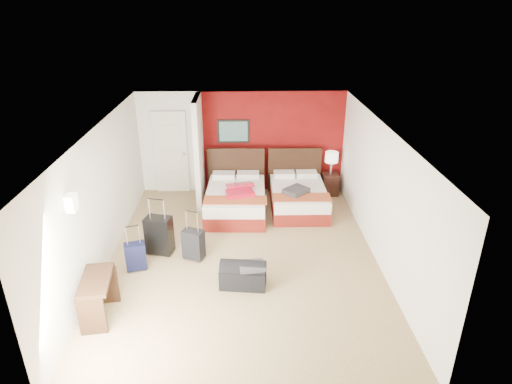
{
  "coord_description": "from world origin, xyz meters",
  "views": [
    {
      "loc": [
        0.03,
        -7.11,
        4.53
      ],
      "look_at": [
        0.27,
        0.8,
        1.0
      ],
      "focal_mm": 30.83,
      "sensor_mm": 36.0,
      "label": 1
    }
  ],
  "objects_px": {
    "nightstand": "(330,184)",
    "suitcase_navy": "(136,257)",
    "duffel_bag": "(243,276)",
    "desk": "(99,298)",
    "table_lamp": "(331,163)",
    "suitcase_charcoal": "(194,245)",
    "suitcase_black": "(159,236)",
    "bed_right": "(298,199)",
    "red_suitcase_open": "(240,190)",
    "bed_left": "(236,201)"
  },
  "relations": [
    {
      "from": "bed_left",
      "to": "nightstand",
      "type": "bearing_deg",
      "value": 24.65
    },
    {
      "from": "suitcase_charcoal",
      "to": "suitcase_navy",
      "type": "bearing_deg",
      "value": -138.41
    },
    {
      "from": "nightstand",
      "to": "desk",
      "type": "relative_size",
      "value": 0.63
    },
    {
      "from": "table_lamp",
      "to": "suitcase_navy",
      "type": "bearing_deg",
      "value": -141.95
    },
    {
      "from": "bed_right",
      "to": "desk",
      "type": "distance_m",
      "value": 5.05
    },
    {
      "from": "bed_right",
      "to": "table_lamp",
      "type": "height_order",
      "value": "table_lamp"
    },
    {
      "from": "table_lamp",
      "to": "desk",
      "type": "distance_m",
      "value": 6.28
    },
    {
      "from": "bed_left",
      "to": "table_lamp",
      "type": "bearing_deg",
      "value": 24.65
    },
    {
      "from": "suitcase_black",
      "to": "suitcase_charcoal",
      "type": "relative_size",
      "value": 1.29
    },
    {
      "from": "suitcase_navy",
      "to": "desk",
      "type": "bearing_deg",
      "value": -117.53
    },
    {
      "from": "duffel_bag",
      "to": "desk",
      "type": "distance_m",
      "value": 2.32
    },
    {
      "from": "bed_right",
      "to": "red_suitcase_open",
      "type": "distance_m",
      "value": 1.41
    },
    {
      "from": "suitcase_black",
      "to": "duffel_bag",
      "type": "bearing_deg",
      "value": -21.03
    },
    {
      "from": "red_suitcase_open",
      "to": "desk",
      "type": "bearing_deg",
      "value": -134.96
    },
    {
      "from": "suitcase_navy",
      "to": "duffel_bag",
      "type": "height_order",
      "value": "suitcase_navy"
    },
    {
      "from": "table_lamp",
      "to": "desk",
      "type": "xyz_separation_m",
      "value": [
        -4.36,
        -4.5,
        -0.46
      ]
    },
    {
      "from": "suitcase_charcoal",
      "to": "nightstand",
      "type": "bearing_deg",
      "value": 66.3
    },
    {
      "from": "bed_right",
      "to": "duffel_bag",
      "type": "bearing_deg",
      "value": -113.22
    },
    {
      "from": "red_suitcase_open",
      "to": "suitcase_navy",
      "type": "relative_size",
      "value": 1.62
    },
    {
      "from": "bed_left",
      "to": "duffel_bag",
      "type": "xyz_separation_m",
      "value": [
        0.15,
        -2.78,
        -0.09
      ]
    },
    {
      "from": "suitcase_charcoal",
      "to": "suitcase_navy",
      "type": "relative_size",
      "value": 1.12
    },
    {
      "from": "table_lamp",
      "to": "suitcase_navy",
      "type": "height_order",
      "value": "table_lamp"
    },
    {
      "from": "bed_right",
      "to": "nightstand",
      "type": "relative_size",
      "value": 3.28
    },
    {
      "from": "red_suitcase_open",
      "to": "duffel_bag",
      "type": "bearing_deg",
      "value": -101.97
    },
    {
      "from": "bed_left",
      "to": "suitcase_navy",
      "type": "xyz_separation_m",
      "value": [
        -1.77,
        -2.24,
        -0.03
      ]
    },
    {
      "from": "suitcase_charcoal",
      "to": "duffel_bag",
      "type": "bearing_deg",
      "value": -20.15
    },
    {
      "from": "bed_left",
      "to": "suitcase_charcoal",
      "type": "height_order",
      "value": "bed_left"
    },
    {
      "from": "bed_left",
      "to": "table_lamp",
      "type": "height_order",
      "value": "table_lamp"
    },
    {
      "from": "nightstand",
      "to": "table_lamp",
      "type": "relative_size",
      "value": 0.97
    },
    {
      "from": "suitcase_navy",
      "to": "duffel_bag",
      "type": "distance_m",
      "value": 2.0
    },
    {
      "from": "bed_left",
      "to": "red_suitcase_open",
      "type": "relative_size",
      "value": 2.32
    },
    {
      "from": "red_suitcase_open",
      "to": "suitcase_black",
      "type": "height_order",
      "value": "suitcase_black"
    },
    {
      "from": "suitcase_charcoal",
      "to": "duffel_bag",
      "type": "xyz_separation_m",
      "value": [
        0.92,
        -0.87,
        -0.09
      ]
    },
    {
      "from": "duffel_bag",
      "to": "desk",
      "type": "bearing_deg",
      "value": -154.18
    },
    {
      "from": "table_lamp",
      "to": "desk",
      "type": "bearing_deg",
      "value": -134.09
    },
    {
      "from": "bed_left",
      "to": "suitcase_charcoal",
      "type": "xyz_separation_m",
      "value": [
        -0.77,
        -1.91,
        -0.0
      ]
    },
    {
      "from": "bed_left",
      "to": "suitcase_navy",
      "type": "relative_size",
      "value": 3.76
    },
    {
      "from": "nightstand",
      "to": "table_lamp",
      "type": "bearing_deg",
      "value": 0.0
    },
    {
      "from": "nightstand",
      "to": "desk",
      "type": "xyz_separation_m",
      "value": [
        -4.36,
        -4.5,
        0.09
      ]
    },
    {
      "from": "nightstand",
      "to": "suitcase_black",
      "type": "relative_size",
      "value": 0.74
    },
    {
      "from": "suitcase_navy",
      "to": "desk",
      "type": "relative_size",
      "value": 0.59
    },
    {
      "from": "nightstand",
      "to": "suitcase_navy",
      "type": "height_order",
      "value": "nightstand"
    },
    {
      "from": "suitcase_charcoal",
      "to": "table_lamp",
      "type": "bearing_deg",
      "value": 66.3
    },
    {
      "from": "desk",
      "to": "suitcase_black",
      "type": "bearing_deg",
      "value": 65.03
    },
    {
      "from": "suitcase_black",
      "to": "suitcase_charcoal",
      "type": "xyz_separation_m",
      "value": [
        0.66,
        -0.22,
        -0.08
      ]
    },
    {
      "from": "suitcase_charcoal",
      "to": "desk",
      "type": "height_order",
      "value": "desk"
    },
    {
      "from": "suitcase_black",
      "to": "desk",
      "type": "bearing_deg",
      "value": -94.49
    },
    {
      "from": "table_lamp",
      "to": "duffel_bag",
      "type": "distance_m",
      "value": 4.37
    },
    {
      "from": "suitcase_black",
      "to": "suitcase_charcoal",
      "type": "bearing_deg",
      "value": -4.75
    },
    {
      "from": "nightstand",
      "to": "duffel_bag",
      "type": "distance_m",
      "value": 4.33
    }
  ]
}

